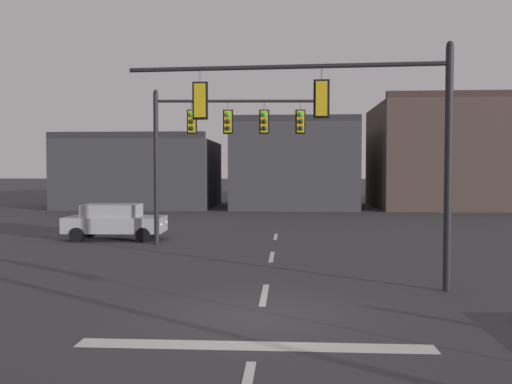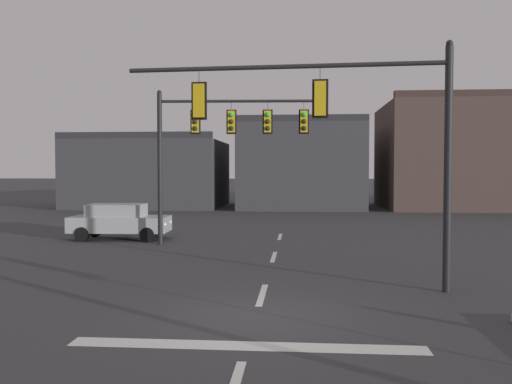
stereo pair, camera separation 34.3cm
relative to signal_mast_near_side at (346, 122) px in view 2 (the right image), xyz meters
name	(u,v)px [view 2 (the right image)]	position (x,y,z in m)	size (l,w,h in m)	color
ground_plane	(256,316)	(-2.13, -2.86, -4.40)	(400.00, 400.00, 0.00)	#353538
stop_bar_paint	(247,346)	(-2.13, -4.86, -4.39)	(6.40, 0.50, 0.01)	silver
lane_centreline	(262,295)	(-2.13, -0.86, -4.39)	(0.16, 26.40, 0.01)	silver
signal_mast_near_side	(346,122)	(0.00, 0.00, 0.00)	(8.54, 0.69, 6.43)	black
signal_mast_far_side	(218,135)	(-4.61, 8.18, 0.23)	(7.05, 0.60, 6.50)	black
car_lot_nearside	(119,221)	(-9.38, 9.60, -3.54)	(4.51, 2.04, 1.61)	#9EA0A5
building_row	(420,166)	(8.86, 32.07, -0.92)	(58.14, 11.64, 9.07)	#38383D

